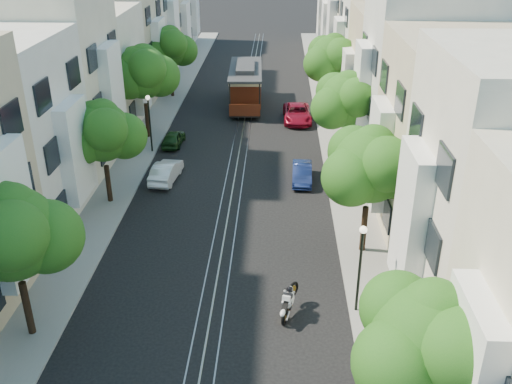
# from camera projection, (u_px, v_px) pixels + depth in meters

# --- Properties ---
(ground) EXTENTS (200.00, 200.00, 0.00)m
(ground) POSITION_uv_depth(u_px,v_px,m) (244.00, 126.00, 46.62)
(ground) COLOR black
(ground) RESTS_ON ground
(sidewalk_east) EXTENTS (2.50, 80.00, 0.12)m
(sidewalk_east) POSITION_uv_depth(u_px,v_px,m) (332.00, 127.00, 46.34)
(sidewalk_east) COLOR gray
(sidewalk_east) RESTS_ON ground
(sidewalk_west) EXTENTS (2.50, 80.00, 0.12)m
(sidewalk_west) POSITION_uv_depth(u_px,v_px,m) (156.00, 124.00, 46.84)
(sidewalk_west) COLOR gray
(sidewalk_west) RESTS_ON ground
(rail_left) EXTENTS (0.06, 80.00, 0.02)m
(rail_left) POSITION_uv_depth(u_px,v_px,m) (237.00, 126.00, 46.63)
(rail_left) COLOR gray
(rail_left) RESTS_ON ground
(rail_slot) EXTENTS (0.06, 80.00, 0.02)m
(rail_slot) POSITION_uv_depth(u_px,v_px,m) (244.00, 126.00, 46.61)
(rail_slot) COLOR gray
(rail_slot) RESTS_ON ground
(rail_right) EXTENTS (0.06, 80.00, 0.02)m
(rail_right) POSITION_uv_depth(u_px,v_px,m) (250.00, 126.00, 46.59)
(rail_right) COLOR gray
(rail_right) RESTS_ON ground
(lane_line) EXTENTS (0.08, 80.00, 0.01)m
(lane_line) POSITION_uv_depth(u_px,v_px,m) (244.00, 126.00, 46.62)
(lane_line) COLOR tan
(lane_line) RESTS_ON ground
(townhouses_east) EXTENTS (7.75, 72.00, 12.00)m
(townhouses_east) POSITION_uv_depth(u_px,v_px,m) (397.00, 65.00, 43.85)
(townhouses_east) COLOR beige
(townhouses_east) RESTS_ON ground
(townhouses_west) EXTENTS (7.75, 72.00, 11.76)m
(townhouses_west) POSITION_uv_depth(u_px,v_px,m) (92.00, 63.00, 44.72)
(townhouses_west) COLOR silver
(townhouses_west) RESTS_ON ground
(tree_e_a) EXTENTS (4.72, 3.87, 6.27)m
(tree_e_a) POSITION_uv_depth(u_px,v_px,m) (429.00, 342.00, 16.58)
(tree_e_a) COLOR black
(tree_e_a) RESTS_ON ground
(tree_e_b) EXTENTS (4.93, 4.08, 6.68)m
(tree_e_b) POSITION_uv_depth(u_px,v_px,m) (371.00, 167.00, 27.21)
(tree_e_b) COLOR black
(tree_e_b) RESTS_ON ground
(tree_e_c) EXTENTS (4.84, 3.99, 6.52)m
(tree_e_c) POSITION_uv_depth(u_px,v_px,m) (347.00, 102.00, 37.14)
(tree_e_c) COLOR black
(tree_e_c) RESTS_ON ground
(tree_e_d) EXTENTS (5.01, 4.16, 6.85)m
(tree_e_d) POSITION_uv_depth(u_px,v_px,m) (333.00, 59.00, 46.90)
(tree_e_d) COLOR black
(tree_e_d) RESTS_ON ground
(tree_w_a) EXTENTS (4.93, 4.08, 6.68)m
(tree_w_a) POSITION_uv_depth(u_px,v_px,m) (13.00, 236.00, 21.42)
(tree_w_a) COLOR black
(tree_w_a) RESTS_ON ground
(tree_w_b) EXTENTS (4.72, 3.87, 6.27)m
(tree_w_b) POSITION_uv_depth(u_px,v_px,m) (103.00, 134.00, 32.34)
(tree_w_b) COLOR black
(tree_w_b) RESTS_ON ground
(tree_w_c) EXTENTS (5.13, 4.28, 7.09)m
(tree_w_c) POSITION_uv_depth(u_px,v_px,m) (144.00, 73.00, 41.93)
(tree_w_c) COLOR black
(tree_w_c) RESTS_ON ground
(tree_w_d) EXTENTS (4.84, 3.99, 6.52)m
(tree_w_d) POSITION_uv_depth(u_px,v_px,m) (170.00, 48.00, 52.01)
(tree_w_d) COLOR black
(tree_w_d) RESTS_ON ground
(lamp_east) EXTENTS (0.32, 0.32, 4.16)m
(lamp_east) POSITION_uv_depth(u_px,v_px,m) (361.00, 256.00, 23.60)
(lamp_east) COLOR black
(lamp_east) RESTS_ON ground
(lamp_west) EXTENTS (0.32, 0.32, 4.16)m
(lamp_west) POSITION_uv_depth(u_px,v_px,m) (149.00, 115.00, 40.20)
(lamp_west) COLOR black
(lamp_west) RESTS_ON ground
(sportbike_rider) EXTENTS (0.82, 2.00, 1.43)m
(sportbike_rider) POSITION_uv_depth(u_px,v_px,m) (288.00, 301.00, 24.36)
(sportbike_rider) COLOR black
(sportbike_rider) RESTS_ON ground
(cable_car) EXTENTS (3.12, 9.08, 3.46)m
(cable_car) POSITION_uv_depth(u_px,v_px,m) (246.00, 83.00, 50.71)
(cable_car) COLOR black
(cable_car) RESTS_ON ground
(parked_car_e_mid) EXTENTS (1.32, 3.56, 1.16)m
(parked_car_e_mid) POSITION_uv_depth(u_px,v_px,m) (302.00, 173.00, 36.72)
(parked_car_e_mid) COLOR #0E1946
(parked_car_e_mid) RESTS_ON ground
(parked_car_e_far) EXTENTS (2.37, 4.92, 1.35)m
(parked_car_e_far) POSITION_uv_depth(u_px,v_px,m) (297.00, 113.00, 47.45)
(parked_car_e_far) COLOR maroon
(parked_car_e_far) RESTS_ON ground
(parked_car_w_mid) EXTENTS (1.73, 3.94, 1.26)m
(parked_car_w_mid) POSITION_uv_depth(u_px,v_px,m) (166.00, 171.00, 36.87)
(parked_car_w_mid) COLOR white
(parked_car_w_mid) RESTS_ON ground
(parked_car_w_far) EXTENTS (1.50, 3.36, 1.12)m
(parked_car_w_far) POSITION_uv_depth(u_px,v_px,m) (173.00, 138.00, 42.52)
(parked_car_w_far) COLOR #173716
(parked_car_w_far) RESTS_ON ground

